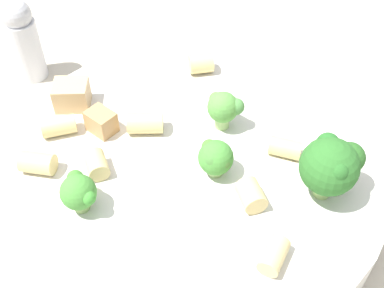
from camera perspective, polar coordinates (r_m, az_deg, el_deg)
The scene contains 18 objects.
ground_plane at distance 0.39m, azimuth 0.00°, elevation -5.03°, with size 2.00×2.00×0.00m, color #BCB29E.
pasta_bowl at distance 0.38m, azimuth 0.00°, elevation -2.83°, with size 0.29×0.29×0.04m.
broccoli_floret_0 at distance 0.37m, azimuth 3.78°, elevation 4.34°, with size 0.03×0.03×0.03m.
broccoli_floret_1 at distance 0.33m, azimuth 16.22°, elevation -2.41°, with size 0.04×0.05×0.05m.
broccoli_floret_2 at distance 0.33m, azimuth -13.29°, elevation -5.53°, with size 0.03×0.02×0.03m.
broccoli_floret_3 at distance 0.34m, azimuth 3.03°, elevation -1.49°, with size 0.03×0.03×0.03m.
rigatoni_0 at distance 0.36m, azimuth 11.00°, elevation -0.46°, with size 0.01×0.01×0.02m, color #E0C67F.
rigatoni_1 at distance 0.43m, azimuth 1.07°, elevation 9.53°, with size 0.02×0.02×0.02m, color #E0C67F.
rigatoni_2 at distance 0.36m, azimuth -17.82°, elevation -2.15°, with size 0.02×0.02×0.02m, color #E0C67F.
rigatoni_3 at distance 0.39m, azimuth -15.51°, elevation 2.07°, with size 0.01×0.01×0.03m, color #E0C67F.
rigatoni_4 at distance 0.38m, azimuth -5.56°, elevation 2.50°, with size 0.02×0.02×0.03m, color #E0C67F.
rigatoni_5 at distance 0.31m, azimuth 9.68°, elevation -12.89°, with size 0.01×0.01×0.02m, color #E0C67F.
rigatoni_6 at distance 0.35m, azimuth -11.22°, elevation -2.39°, with size 0.02×0.02×0.02m, color #E0C67F.
rigatoni_7 at distance 0.33m, azimuth 6.79°, elevation -6.23°, with size 0.02×0.02×0.02m, color #E0C67F.
chicken_chunk_0 at distance 0.37m, azimuth 16.24°, elevation -1.20°, with size 0.02×0.02×0.01m, color tan.
chicken_chunk_1 at distance 0.41m, azimuth -14.06°, elevation 5.68°, with size 0.03×0.02×0.02m, color tan.
chicken_chunk_2 at distance 0.38m, azimuth -10.70°, elevation 2.60°, with size 0.02×0.02×0.02m, color tan.
pepper_shaker at distance 0.50m, azimuth -19.36°, elevation 11.58°, with size 0.03×0.03×0.08m.
Camera 1 is at (0.19, -0.16, 0.30)m, focal length 45.00 mm.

